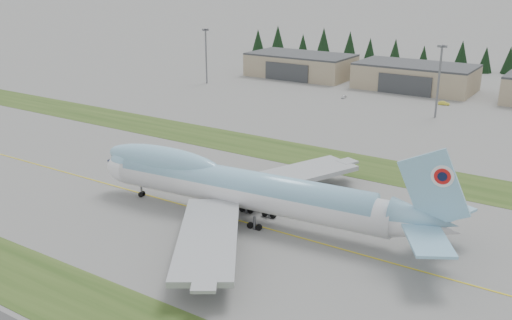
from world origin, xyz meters
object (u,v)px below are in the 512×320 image
Objects in this scene: service_vehicle_a at (344,98)px; service_vehicle_b at (444,105)px; hangar_center at (415,77)px; boeing_747_freighter at (242,188)px; hangar_left at (301,65)px.

service_vehicle_b is at bearing 7.33° from service_vehicle_a.
boeing_747_freighter is at bearing -84.93° from hangar_center.
hangar_left is at bearing 180.00° from hangar_center.
boeing_747_freighter is 126.34m from service_vehicle_b.
boeing_747_freighter is 1.65× the size of hangar_center.
hangar_center is at bearing 0.00° from hangar_left.
hangar_left is 55.00m from hangar_center.
service_vehicle_a is 37.75m from service_vehicle_b.
boeing_747_freighter is 120.83m from service_vehicle_a.
service_vehicle_a is at bearing -40.76° from hangar_left.
hangar_left is at bearing 109.39° from boeing_747_freighter.
hangar_left is 1.00× the size of hangar_center.
service_vehicle_a is (-30.90, 116.61, -6.86)m from boeing_747_freighter.
service_vehicle_b is (36.56, 9.42, 0.00)m from service_vehicle_a.
hangar_left is 77.46m from service_vehicle_b.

